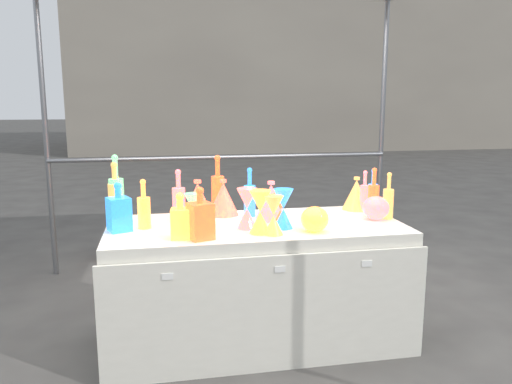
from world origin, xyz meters
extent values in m
plane|color=#5A5753|center=(0.00, 0.00, 0.00)|extent=(80.00, 80.00, 0.00)
cylinder|color=gray|center=(-1.50, 1.50, 1.20)|extent=(0.04, 0.04, 2.40)
cylinder|color=gray|center=(1.50, 1.50, 1.20)|extent=(0.04, 0.04, 2.40)
cylinder|color=gray|center=(0.00, 1.47, 1.00)|extent=(3.00, 0.04, 0.04)
cube|color=white|center=(0.00, 0.00, 0.38)|extent=(1.80, 0.80, 0.75)
cube|color=white|center=(0.00, -0.42, 0.34)|extent=(1.84, 0.02, 0.68)
cube|color=white|center=(-0.55, -0.43, 0.60)|extent=(0.06, 0.00, 0.03)
cube|color=white|center=(0.05, -0.43, 0.60)|extent=(0.06, 0.00, 0.03)
cube|color=white|center=(0.55, -0.43, 0.60)|extent=(0.06, 0.00, 0.03)
cube|color=#A29887|center=(4.00, 14.00, 3.00)|extent=(14.00, 6.00, 6.00)
cube|color=#A4704A|center=(-0.76, 1.81, 0.20)|extent=(0.54, 0.40, 0.39)
cube|color=#A4704A|center=(-0.14, 2.49, 0.03)|extent=(0.70, 0.56, 0.05)
camera|label=1|loc=(-0.56, -2.93, 1.50)|focal=35.00mm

